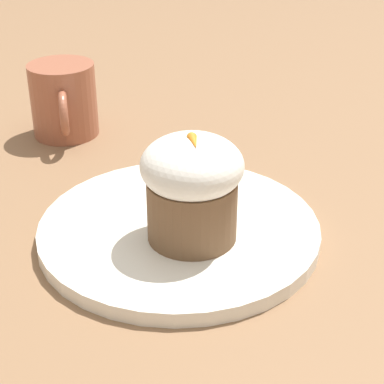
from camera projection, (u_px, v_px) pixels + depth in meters
The scene contains 5 objects.
ground_plane at pixel (179, 236), 0.59m from camera, with size 4.00×4.00×0.00m, color #846042.
dessert_plate at pixel (179, 230), 0.58m from camera, with size 0.25×0.25×0.01m.
carrot_cake at pixel (192, 186), 0.54m from camera, with size 0.09×0.09×0.10m.
spoon at pixel (167, 203), 0.60m from camera, with size 0.13×0.03×0.01m.
coffee_cup at pixel (64, 100), 0.77m from camera, with size 0.11×0.08×0.09m.
Camera 1 is at (0.49, -0.08, 0.32)m, focal length 60.00 mm.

